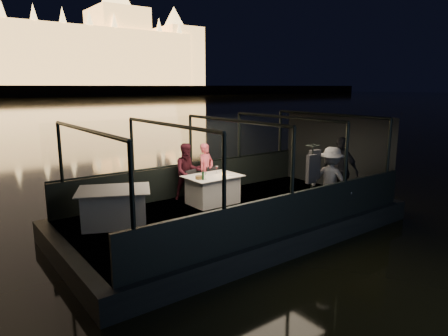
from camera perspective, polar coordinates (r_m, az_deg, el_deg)
boat_hull at (r=10.42m, az=1.34°, el=-8.74°), size 8.60×4.40×1.00m
boat_deck at (r=10.26m, az=1.35°, el=-6.22°), size 8.00×4.00×0.04m
gunwale_port at (r=11.71m, az=-4.71°, el=-1.62°), size 8.00×0.08×0.90m
gunwale_starboard at (r=8.71m, az=9.58°, el=-6.41°), size 8.00×0.08×0.90m
cabin_glass_port at (r=11.51m, az=-4.80°, el=3.96°), size 8.00×0.02×1.40m
cabin_glass_starboard at (r=8.43m, az=9.85°, el=1.05°), size 8.00×0.02×1.40m
cabin_roof_glass at (r=9.81m, az=1.41°, el=6.80°), size 8.00×4.00×0.02m
end_wall_fore at (r=8.18m, az=-21.24°, el=-3.14°), size 0.02×4.00×2.30m
end_wall_aft at (r=12.80m, az=15.60°, el=2.31°), size 0.02×4.00×2.30m
canopy_ribs at (r=9.97m, az=1.38°, el=0.19°), size 8.00×4.00×2.30m
dining_table_central at (r=10.80m, az=-1.61°, el=-3.08°), size 1.47×1.07×0.77m
dining_table_aft at (r=9.45m, az=-15.36°, el=-5.65°), size 1.94×1.72×0.85m
chair_port_left at (r=10.98m, az=-4.25°, el=-2.51°), size 0.47×0.47×0.85m
chair_port_right at (r=11.39m, az=-1.10°, el=-1.97°), size 0.43×0.43×0.85m
coat_stand at (r=9.94m, az=12.39°, el=-1.58°), size 0.54×0.46×1.78m
person_woman_coral at (r=11.49m, az=-2.59°, el=-0.32°), size 0.63×0.50×1.53m
person_man_maroon at (r=11.11m, az=-5.22°, el=-0.77°), size 0.89×0.78×1.59m
passenger_stripe at (r=10.28m, az=15.04°, el=-1.56°), size 0.89×1.21×1.66m
passenger_dark at (r=11.09m, az=16.21°, el=-0.69°), size 0.52×1.10×1.82m
wine_bottle at (r=10.22m, az=-3.02°, el=-0.88°), size 0.06×0.06×0.27m
bread_basket at (r=10.34m, az=-3.52°, el=-1.36°), size 0.25×0.25×0.09m
amber_candle at (r=10.70m, az=-0.18°, el=-0.90°), size 0.07×0.07×0.08m
plate_near at (r=10.82m, az=0.87°, el=-0.94°), size 0.25×0.25×0.01m
plate_far at (r=10.63m, az=-3.48°, el=-1.18°), size 0.23×0.23×0.01m
wine_glass_white at (r=10.27m, az=-2.66°, el=-1.13°), size 0.08×0.08×0.19m
wine_glass_red at (r=10.96m, az=-1.06°, el=-0.31°), size 0.08×0.08×0.21m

